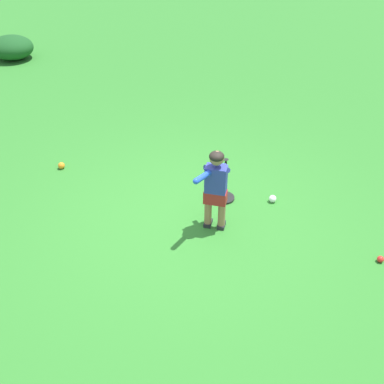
# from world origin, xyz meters

# --- Properties ---
(ground_plane) EXTENTS (40.00, 40.00, 0.00)m
(ground_plane) POSITION_xyz_m (0.00, 0.00, 0.00)
(ground_plane) COLOR #2D7528
(child_batter) EXTENTS (0.62, 0.32, 1.08)m
(child_batter) POSITION_xyz_m (-0.02, -0.33, 0.65)
(child_batter) COLOR #232328
(child_batter) RESTS_ON ground
(play_ball_far_left) EXTENTS (0.10, 0.10, 0.10)m
(play_ball_far_left) POSITION_xyz_m (0.76, -0.89, 0.05)
(play_ball_far_left) COLOR white
(play_ball_far_left) RESTS_ON ground
(play_ball_center_lawn) EXTENTS (0.10, 0.10, 0.10)m
(play_ball_center_lawn) POSITION_xyz_m (0.42, 2.23, 0.05)
(play_ball_center_lawn) COLOR orange
(play_ball_center_lawn) RESTS_ON ground
(play_ball_by_bucket) EXTENTS (0.08, 0.08, 0.08)m
(play_ball_by_bucket) POSITION_xyz_m (0.08, -2.30, 0.04)
(play_ball_by_bucket) COLOR red
(play_ball_by_bucket) RESTS_ON ground
(batting_tee) EXTENTS (0.28, 0.28, 0.62)m
(batting_tee) POSITION_xyz_m (0.59, -0.26, 0.10)
(batting_tee) COLOR black
(batting_tee) RESTS_ON ground
(shrub_left_background) EXTENTS (0.94, 1.01, 0.53)m
(shrub_left_background) POSITION_xyz_m (4.07, 6.07, 0.26)
(shrub_left_background) COLOR #194C1E
(shrub_left_background) RESTS_ON ground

